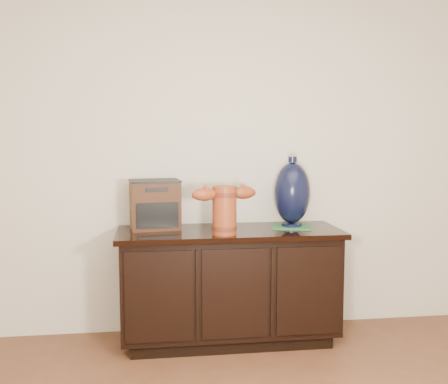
{
  "coord_description": "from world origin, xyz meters",
  "views": [
    {
      "loc": [
        -0.49,
        -1.12,
        1.37
      ],
      "look_at": [
        -0.04,
        2.18,
        1.01
      ],
      "focal_mm": 42.0,
      "sensor_mm": 36.0,
      "label": 1
    }
  ],
  "objects": [
    {
      "name": "lamp_base",
      "position": [
        0.43,
        2.27,
        0.98
      ],
      "size": [
        0.29,
        0.29,
        0.47
      ],
      "rotation": [
        0.0,
        0.0,
        -0.25
      ],
      "color": "black",
      "rests_on": "green_mat"
    },
    {
      "name": "spray_can",
      "position": [
        -0.06,
        2.32,
        0.84
      ],
      "size": [
        0.06,
        0.06,
        0.17
      ],
      "color": "#530E17",
      "rests_on": "sideboard"
    },
    {
      "name": "tv_radio",
      "position": [
        -0.48,
        2.34,
        0.92
      ],
      "size": [
        0.35,
        0.3,
        0.32
      ],
      "rotation": [
        0.0,
        0.0,
        0.11
      ],
      "color": "#3C1E0F",
      "rests_on": "sideboard"
    },
    {
      "name": "room",
      "position": [
        0.0,
        0.0,
        1.3
      ],
      "size": [
        5.0,
        5.0,
        5.0
      ],
      "color": "brown",
      "rests_on": "ground"
    },
    {
      "name": "terracotta_vessel",
      "position": [
        -0.05,
        2.07,
        0.93
      ],
      "size": [
        0.43,
        0.19,
        0.3
      ],
      "rotation": [
        0.0,
        0.0,
        0.25
      ],
      "color": "#9C411C",
      "rests_on": "sideboard"
    },
    {
      "name": "green_mat",
      "position": [
        0.43,
        2.27,
        0.76
      ],
      "size": [
        0.31,
        0.31,
        0.01
      ],
      "primitive_type": "cube",
      "rotation": [
        0.0,
        0.0,
        -0.25
      ],
      "color": "#2E6739",
      "rests_on": "sideboard"
    },
    {
      "name": "sideboard",
      "position": [
        0.0,
        2.23,
        0.39
      ],
      "size": [
        1.46,
        0.56,
        0.75
      ],
      "color": "black",
      "rests_on": "ground"
    }
  ]
}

